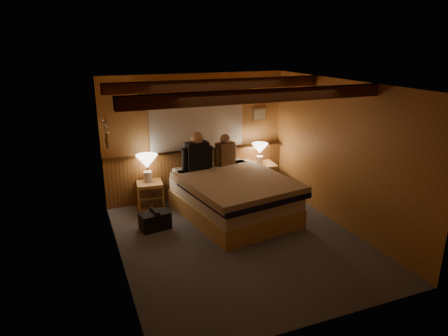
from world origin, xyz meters
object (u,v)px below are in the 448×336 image
nightstand_right (261,178)px  person_right (225,152)px  bed (234,196)px  lamp_left (147,163)px  person_left (197,154)px  nightstand_left (150,195)px  lamp_right (260,150)px  duffel_bag (155,220)px

nightstand_right → person_right: size_ratio=0.99×
bed → person_right: person_right is taller
lamp_left → person_right: person_right is taller
person_left → nightstand_left: bearing=164.3°
lamp_right → person_left: person_left is taller
person_left → duffel_bag: (-0.98, -0.69, -0.86)m
bed → nightstand_right: 1.31m
lamp_left → person_right: (1.45, -0.19, 0.11)m
person_left → duffel_bag: person_left is taller
person_left → person_right: (0.58, 0.07, -0.04)m
lamp_left → lamp_right: lamp_right is taller
lamp_right → duffel_bag: (-2.33, -0.86, -0.76)m
person_right → person_left: bearing=170.3°
lamp_left → lamp_right: (2.23, -0.10, 0.05)m
bed → person_right: (0.15, 0.78, 0.59)m
person_left → person_right: person_left is taller
bed → lamp_right: lamp_right is taller
lamp_right → bed: bearing=-136.7°
bed → nightstand_left: bed is taller
nightstand_left → nightstand_right: size_ratio=0.81×
lamp_left → nightstand_right: bearing=-2.4°
bed → nightstand_right: (0.97, 0.88, -0.07)m
lamp_left → duffel_bag: lamp_left is taller
person_left → duffel_bag: bearing=-146.0°
nightstand_left → person_left: person_left is taller
lamp_right → person_right: bearing=-173.0°
bed → nightstand_left: size_ratio=4.75×
nightstand_left → duffel_bag: bearing=-91.8°
bed → person_right: 0.99m
bed → duffel_bag: 1.42m
lamp_left → person_left: (0.87, -0.27, 0.15)m
nightstand_left → person_right: bearing=-0.5°
nightstand_right → lamp_left: 2.34m
bed → person_left: (-0.42, 0.71, 0.63)m
person_right → nightstand_left: bearing=157.3°
nightstand_left → lamp_left: 0.61m
bed → lamp_right: bearing=34.0°
person_right → duffel_bag: person_right is taller
nightstand_right → lamp_left: (-2.27, 0.09, 0.55)m
lamp_left → person_right: bearing=-7.6°
bed → person_right: size_ratio=3.85×
nightstand_right → person_left: 1.57m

